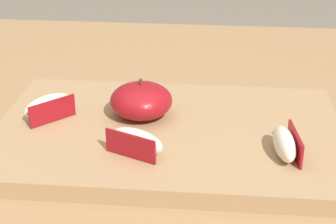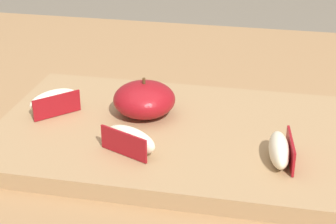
{
  "view_description": "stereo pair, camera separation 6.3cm",
  "coord_description": "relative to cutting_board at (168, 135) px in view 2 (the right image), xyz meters",
  "views": [
    {
      "loc": [
        0.08,
        -0.58,
        1.06
      ],
      "look_at": [
        0.02,
        -0.01,
        0.79
      ],
      "focal_mm": 59.03,
      "sensor_mm": 36.0,
      "label": 1
    },
    {
      "loc": [
        0.14,
        -0.57,
        1.06
      ],
      "look_at": [
        0.02,
        -0.01,
        0.79
      ],
      "focal_mm": 59.03,
      "sensor_mm": 36.0,
      "label": 2
    }
  ],
  "objects": [
    {
      "name": "apple_wedge_middle",
      "position": [
        0.13,
        -0.05,
        0.02
      ],
      "size": [
        0.03,
        0.07,
        0.03
      ],
      "color": "#F4EACC",
      "rests_on": "cutting_board"
    },
    {
      "name": "dining_table",
      "position": [
        -0.02,
        0.01,
        -0.1
      ],
      "size": [
        1.41,
        0.92,
        0.75
      ],
      "color": "#9E754C",
      "rests_on": "ground_plane"
    },
    {
      "name": "cutting_board",
      "position": [
        0.0,
        0.0,
        0.0
      ],
      "size": [
        0.4,
        0.26,
        0.02
      ],
      "color": "#A37F56",
      "rests_on": "dining_table"
    },
    {
      "name": "apple_wedge_near_knife",
      "position": [
        -0.14,
        0.01,
        0.02
      ],
      "size": [
        0.06,
        0.06,
        0.03
      ],
      "color": "#F4EACC",
      "rests_on": "cutting_board"
    },
    {
      "name": "apple_wedge_back",
      "position": [
        -0.03,
        -0.06,
        0.02
      ],
      "size": [
        0.07,
        0.05,
        0.03
      ],
      "color": "#F4EACC",
      "rests_on": "cutting_board"
    },
    {
      "name": "apple_half_skin_up",
      "position": [
        -0.03,
        0.03,
        0.03
      ],
      "size": [
        0.07,
        0.07,
        0.05
      ],
      "color": "maroon",
      "rests_on": "cutting_board"
    }
  ]
}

